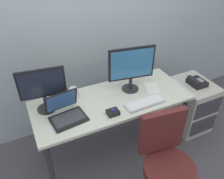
{
  "coord_description": "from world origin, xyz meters",
  "views": [
    {
      "loc": [
        -0.79,
        -1.65,
        2.12
      ],
      "look_at": [
        0.0,
        0.0,
        0.85
      ],
      "focal_mm": 36.47,
      "sensor_mm": 36.0,
      "label": 1
    }
  ],
  "objects_px": {
    "laptop": "(66,112)",
    "coffee_mug": "(74,93)",
    "office_chair": "(165,167)",
    "monitor_main": "(131,66)",
    "trackball_mouse": "(113,112)",
    "paper_notepad": "(152,88)",
    "file_cabinet": "(190,105)",
    "monitor_side": "(42,87)",
    "desk_phone": "(197,82)",
    "keyboard": "(145,103)"
  },
  "relations": [
    {
      "from": "laptop",
      "to": "coffee_mug",
      "type": "xyz_separation_m",
      "value": [
        0.16,
        0.26,
        0.0
      ]
    },
    {
      "from": "office_chair",
      "to": "monitor_main",
      "type": "distance_m",
      "value": 1.0
    },
    {
      "from": "monitor_main",
      "to": "monitor_side",
      "type": "xyz_separation_m",
      "value": [
        -0.88,
        0.05,
        -0.03
      ]
    },
    {
      "from": "desk_phone",
      "to": "office_chair",
      "type": "distance_m",
      "value": 1.14
    },
    {
      "from": "file_cabinet",
      "to": "monitor_main",
      "type": "height_order",
      "value": "monitor_main"
    },
    {
      "from": "office_chair",
      "to": "file_cabinet",
      "type": "bearing_deg",
      "value": 36.81
    },
    {
      "from": "monitor_main",
      "to": "laptop",
      "type": "bearing_deg",
      "value": -169.6
    },
    {
      "from": "desk_phone",
      "to": "laptop",
      "type": "bearing_deg",
      "value": 179.62
    },
    {
      "from": "office_chair",
      "to": "trackball_mouse",
      "type": "bearing_deg",
      "value": 116.36
    },
    {
      "from": "file_cabinet",
      "to": "monitor_side",
      "type": "xyz_separation_m",
      "value": [
        -1.7,
        0.18,
        0.66
      ]
    },
    {
      "from": "office_chair",
      "to": "trackball_mouse",
      "type": "xyz_separation_m",
      "value": [
        -0.26,
        0.52,
        0.32
      ]
    },
    {
      "from": "paper_notepad",
      "to": "monitor_side",
      "type": "bearing_deg",
      "value": 172.74
    },
    {
      "from": "monitor_main",
      "to": "coffee_mug",
      "type": "relative_size",
      "value": 4.36
    },
    {
      "from": "keyboard",
      "to": "coffee_mug",
      "type": "xyz_separation_m",
      "value": [
        -0.59,
        0.41,
        0.04
      ]
    },
    {
      "from": "office_chair",
      "to": "coffee_mug",
      "type": "relative_size",
      "value": 8.51
    },
    {
      "from": "trackball_mouse",
      "to": "monitor_main",
      "type": "bearing_deg",
      "value": 39.71
    },
    {
      "from": "monitor_main",
      "to": "monitor_side",
      "type": "relative_size",
      "value": 1.11
    },
    {
      "from": "office_chair",
      "to": "laptop",
      "type": "xyz_separation_m",
      "value": [
        -0.66,
        0.67,
        0.35
      ]
    },
    {
      "from": "file_cabinet",
      "to": "office_chair",
      "type": "relative_size",
      "value": 0.68
    },
    {
      "from": "coffee_mug",
      "to": "monitor_side",
      "type": "bearing_deg",
      "value": -165.76
    },
    {
      "from": "desk_phone",
      "to": "trackball_mouse",
      "type": "distance_m",
      "value": 1.16
    },
    {
      "from": "monitor_side",
      "to": "paper_notepad",
      "type": "relative_size",
      "value": 2.09
    },
    {
      "from": "keyboard",
      "to": "laptop",
      "type": "height_order",
      "value": "laptop"
    },
    {
      "from": "coffee_mug",
      "to": "keyboard",
      "type": "bearing_deg",
      "value": -34.75
    },
    {
      "from": "keyboard",
      "to": "coffee_mug",
      "type": "height_order",
      "value": "coffee_mug"
    },
    {
      "from": "laptop",
      "to": "paper_notepad",
      "type": "relative_size",
      "value": 1.65
    },
    {
      "from": "desk_phone",
      "to": "keyboard",
      "type": "distance_m",
      "value": 0.82
    },
    {
      "from": "trackball_mouse",
      "to": "paper_notepad",
      "type": "relative_size",
      "value": 0.53
    },
    {
      "from": "laptop",
      "to": "keyboard",
      "type": "bearing_deg",
      "value": -11.34
    },
    {
      "from": "keyboard",
      "to": "desk_phone",
      "type": "bearing_deg",
      "value": 9.84
    },
    {
      "from": "desk_phone",
      "to": "coffee_mug",
      "type": "relative_size",
      "value": 1.8
    },
    {
      "from": "office_chair",
      "to": "monitor_main",
      "type": "xyz_separation_m",
      "value": [
        0.09,
        0.81,
        0.58
      ]
    },
    {
      "from": "monitor_main",
      "to": "laptop",
      "type": "distance_m",
      "value": 0.79
    },
    {
      "from": "file_cabinet",
      "to": "desk_phone",
      "type": "relative_size",
      "value": 3.21
    },
    {
      "from": "file_cabinet",
      "to": "paper_notepad",
      "type": "height_order",
      "value": "paper_notepad"
    },
    {
      "from": "desk_phone",
      "to": "coffee_mug",
      "type": "xyz_separation_m",
      "value": [
        -1.4,
        0.27,
        0.11
      ]
    },
    {
      "from": "office_chair",
      "to": "paper_notepad",
      "type": "height_order",
      "value": "office_chair"
    },
    {
      "from": "monitor_side",
      "to": "coffee_mug",
      "type": "height_order",
      "value": "monitor_side"
    },
    {
      "from": "file_cabinet",
      "to": "monitor_side",
      "type": "relative_size",
      "value": 1.48
    },
    {
      "from": "monitor_main",
      "to": "file_cabinet",
      "type": "bearing_deg",
      "value": -9.06
    },
    {
      "from": "monitor_side",
      "to": "keyboard",
      "type": "xyz_separation_m",
      "value": [
        0.89,
        -0.33,
        -0.24
      ]
    },
    {
      "from": "keyboard",
      "to": "paper_notepad",
      "type": "bearing_deg",
      "value": 42.51
    },
    {
      "from": "office_chair",
      "to": "keyboard",
      "type": "relative_size",
      "value": 2.28
    },
    {
      "from": "desk_phone",
      "to": "laptop",
      "type": "height_order",
      "value": "laptop"
    },
    {
      "from": "desk_phone",
      "to": "office_chair",
      "type": "height_order",
      "value": "office_chair"
    },
    {
      "from": "desk_phone",
      "to": "paper_notepad",
      "type": "height_order",
      "value": "paper_notepad"
    },
    {
      "from": "monitor_side",
      "to": "monitor_main",
      "type": "bearing_deg",
      "value": -3.13
    },
    {
      "from": "file_cabinet",
      "to": "coffee_mug",
      "type": "bearing_deg",
      "value": 169.77
    },
    {
      "from": "desk_phone",
      "to": "monitor_main",
      "type": "relative_size",
      "value": 0.41
    },
    {
      "from": "trackball_mouse",
      "to": "coffee_mug",
      "type": "relative_size",
      "value": 0.99
    }
  ]
}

